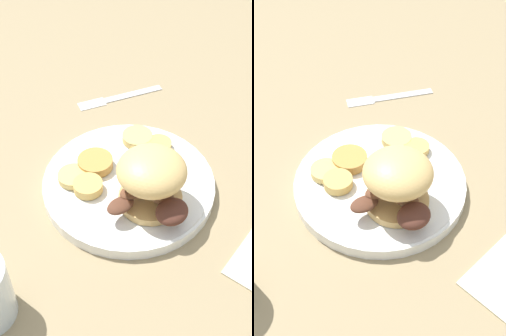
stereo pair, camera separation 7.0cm
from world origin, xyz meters
The scene contains 9 objects.
ground_plane centered at (0.00, 0.00, 0.00)m, with size 4.00×4.00×0.00m, color #937F5B.
dinner_plate centered at (0.00, 0.00, 0.01)m, with size 0.27×0.27×0.02m.
sandwich centered at (0.03, -0.05, 0.07)m, with size 0.13×0.12×0.09m.
potato_round_0 centered at (0.05, 0.07, 0.03)m, with size 0.04×0.04×0.01m, color tan.
potato_round_1 centered at (-0.09, 0.00, 0.03)m, with size 0.05×0.05×0.01m, color #DBB766.
potato_round_2 centered at (-0.05, 0.03, 0.03)m, with size 0.06×0.06×0.02m, color #BC8942.
potato_round_3 centered at (0.01, 0.09, 0.03)m, with size 0.05×0.05×0.01m, color #DBB766.
potato_round_4 centered at (-0.06, -0.02, 0.03)m, with size 0.04×0.04×0.01m, color tan.
fork centered at (-0.02, 0.24, 0.00)m, with size 0.16×0.08×0.00m.
Camera 1 is at (0.00, -0.49, 0.55)m, focal length 50.00 mm.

